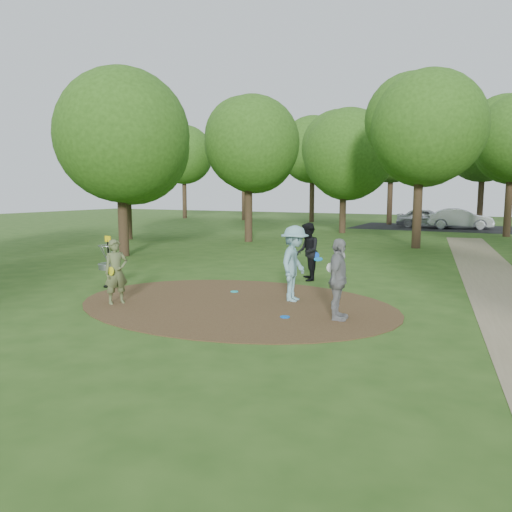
% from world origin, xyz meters
% --- Properties ---
extents(ground, '(100.00, 100.00, 0.00)m').
position_xyz_m(ground, '(0.00, 0.00, 0.00)').
color(ground, '#2D5119').
rests_on(ground, ground).
extents(dirt_clearing, '(8.40, 8.40, 0.02)m').
position_xyz_m(dirt_clearing, '(0.00, 0.00, 0.01)').
color(dirt_clearing, '#47301C').
rests_on(dirt_clearing, ground).
extents(parking_lot, '(14.00, 8.00, 0.01)m').
position_xyz_m(parking_lot, '(2.00, 30.00, 0.00)').
color(parking_lot, black).
rests_on(parking_lot, ground).
extents(player_observer_with_disc, '(0.64, 0.72, 1.66)m').
position_xyz_m(player_observer_with_disc, '(-2.69, -1.35, 0.83)').
color(player_observer_with_disc, '#5C693D').
rests_on(player_observer_with_disc, ground).
extents(player_throwing_with_disc, '(1.22, 1.35, 1.99)m').
position_xyz_m(player_throwing_with_disc, '(1.22, 1.01, 0.99)').
color(player_throwing_with_disc, '#7DB2BB').
rests_on(player_throwing_with_disc, ground).
extents(player_walking_with_disc, '(1.02, 1.12, 1.86)m').
position_xyz_m(player_walking_with_disc, '(0.42, 4.02, 0.93)').
color(player_walking_with_disc, black).
rests_on(player_walking_with_disc, ground).
extents(player_waiting_with_disc, '(0.57, 1.12, 1.84)m').
position_xyz_m(player_waiting_with_disc, '(2.82, -0.32, 0.92)').
color(player_waiting_with_disc, gray).
rests_on(player_waiting_with_disc, ground).
extents(disc_ground_cyan, '(0.22, 0.22, 0.02)m').
position_xyz_m(disc_ground_cyan, '(-0.73, 1.26, 0.03)').
color(disc_ground_cyan, '#1BCEDD').
rests_on(disc_ground_cyan, dirt_clearing).
extents(disc_ground_blue, '(0.22, 0.22, 0.02)m').
position_xyz_m(disc_ground_blue, '(1.71, -0.71, 0.03)').
color(disc_ground_blue, blue).
rests_on(disc_ground_blue, dirt_clearing).
extents(car_left, '(4.45, 2.04, 1.48)m').
position_xyz_m(car_left, '(0.34, 29.56, 0.74)').
color(car_left, '#B4B6BC').
rests_on(car_left, ground).
extents(car_right, '(4.87, 2.55, 1.53)m').
position_xyz_m(car_right, '(2.78, 29.43, 0.76)').
color(car_right, '#A8ABB0').
rests_on(car_right, ground).
extents(disc_golf_basket, '(0.63, 0.63, 1.54)m').
position_xyz_m(disc_golf_basket, '(-4.50, 0.30, 0.87)').
color(disc_golf_basket, black).
rests_on(disc_golf_basket, ground).
extents(tree_ring, '(37.02, 45.50, 8.60)m').
position_xyz_m(tree_ring, '(0.38, 7.50, 5.11)').
color(tree_ring, '#332316').
rests_on(tree_ring, ground).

